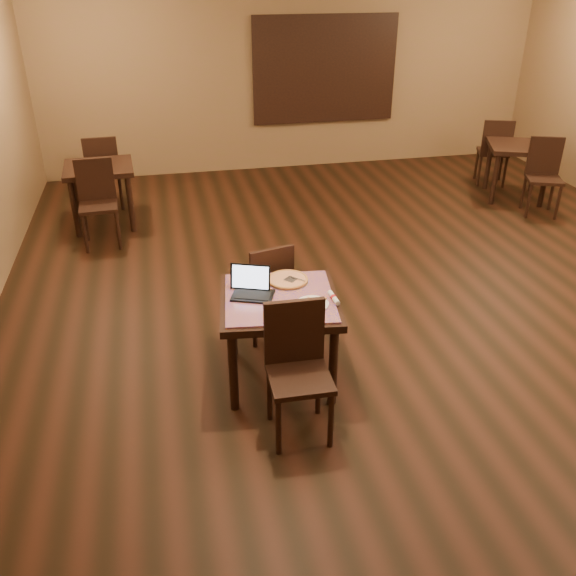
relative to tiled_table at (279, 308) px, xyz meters
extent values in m
plane|color=black|center=(1.44, 0.80, -0.66)|extent=(10.00, 10.00, 0.00)
cube|color=brown|center=(1.44, 5.80, 0.84)|extent=(8.00, 0.02, 3.00)
cube|color=navy|center=(1.94, 5.77, 0.89)|extent=(2.20, 0.04, 1.50)
cube|color=black|center=(1.94, 5.75, 0.89)|extent=(2.34, 0.02, 1.64)
cylinder|color=black|center=(-0.43, -0.33, -0.31)|extent=(0.07, 0.07, 0.71)
cylinder|color=black|center=(-0.33, 0.43, -0.31)|extent=(0.07, 0.07, 0.71)
cylinder|color=black|center=(0.33, -0.43, -0.31)|extent=(0.07, 0.07, 0.71)
cylinder|color=black|center=(0.43, 0.33, -0.31)|extent=(0.07, 0.07, 0.71)
cube|color=black|center=(0.00, 0.00, 0.06)|extent=(1.03, 1.03, 0.06)
cube|color=#2F1BB5|center=(0.00, 0.00, 0.09)|extent=(0.94, 0.94, 0.02)
cylinder|color=black|center=(-0.19, -0.88, -0.43)|extent=(0.04, 0.04, 0.47)
cylinder|color=black|center=(-0.18, -0.51, -0.43)|extent=(0.04, 0.04, 0.47)
cylinder|color=black|center=(0.18, -0.89, -0.43)|extent=(0.04, 0.04, 0.47)
cylinder|color=black|center=(0.19, -0.52, -0.43)|extent=(0.04, 0.04, 0.47)
cube|color=black|center=(0.00, -0.70, -0.17)|extent=(0.45, 0.45, 0.04)
cube|color=black|center=(0.00, -0.50, 0.10)|extent=(0.44, 0.05, 0.50)
cylinder|color=black|center=(0.13, 0.91, -0.44)|extent=(0.04, 0.04, 0.43)
cylinder|color=black|center=(0.21, 0.57, -0.44)|extent=(0.04, 0.04, 0.43)
cylinder|color=black|center=(-0.21, 0.83, -0.44)|extent=(0.04, 0.04, 0.43)
cylinder|color=black|center=(-0.13, 0.49, -0.44)|extent=(0.04, 0.04, 0.43)
cube|color=black|center=(0.00, 0.70, -0.21)|extent=(0.49, 0.49, 0.04)
cube|color=black|center=(0.04, 0.52, 0.04)|extent=(0.40, 0.14, 0.46)
cube|color=black|center=(-0.20, 0.05, 0.11)|extent=(0.38, 0.32, 0.02)
cube|color=black|center=(-0.20, 0.16, 0.22)|extent=(0.32, 0.16, 0.21)
cube|color=#C9DCFF|center=(-0.20, 0.16, 0.22)|extent=(0.28, 0.14, 0.18)
cylinder|color=white|center=(0.22, -0.18, 0.11)|extent=(0.25, 0.25, 0.01)
cylinder|color=silver|center=(0.12, 0.24, 0.11)|extent=(0.35, 0.35, 0.01)
cylinder|color=beige|center=(0.12, 0.24, 0.12)|extent=(0.32, 0.32, 0.02)
torus|color=#BD783C|center=(0.12, 0.24, 0.12)|extent=(0.34, 0.34, 0.02)
cube|color=silver|center=(0.14, 0.22, 0.13)|extent=(0.21, 0.22, 0.01)
cylinder|color=white|center=(0.40, -0.14, 0.12)|extent=(0.05, 0.19, 0.04)
cylinder|color=maroon|center=(0.40, -0.14, 0.12)|extent=(0.05, 0.04, 0.04)
cylinder|color=black|center=(3.79, 3.39, -0.29)|extent=(0.07, 0.07, 0.74)
cylinder|color=black|center=(4.03, 4.01, -0.29)|extent=(0.07, 0.07, 0.74)
cylinder|color=black|center=(4.42, 3.15, -0.29)|extent=(0.07, 0.07, 0.74)
cylinder|color=black|center=(4.66, 3.77, -0.29)|extent=(0.07, 0.07, 0.74)
cube|color=black|center=(4.23, 3.58, 0.09)|extent=(1.08, 1.08, 0.06)
cylinder|color=black|center=(3.98, 2.79, -0.42)|extent=(0.04, 0.04, 0.47)
cylinder|color=black|center=(4.12, 3.15, -0.42)|extent=(0.04, 0.04, 0.47)
cylinder|color=black|center=(4.33, 2.66, -0.42)|extent=(0.04, 0.04, 0.47)
cylinder|color=black|center=(4.47, 3.01, -0.42)|extent=(0.04, 0.04, 0.47)
cube|color=black|center=(4.23, 2.90, -0.17)|extent=(0.57, 0.57, 0.04)
cube|color=black|center=(4.30, 3.09, 0.10)|extent=(0.42, 0.20, 0.50)
cylinder|color=black|center=(4.47, 4.37, -0.42)|extent=(0.04, 0.04, 0.47)
cylinder|color=black|center=(4.33, 4.02, -0.42)|extent=(0.04, 0.04, 0.47)
cylinder|color=black|center=(4.12, 4.50, -0.42)|extent=(0.04, 0.04, 0.47)
cylinder|color=black|center=(3.98, 4.15, -0.42)|extent=(0.04, 0.04, 0.47)
cube|color=black|center=(4.23, 4.26, -0.17)|extent=(0.57, 0.57, 0.04)
cube|color=black|center=(4.15, 4.08, 0.10)|extent=(0.42, 0.20, 0.50)
cylinder|color=black|center=(-1.88, 3.43, -0.28)|extent=(0.07, 0.07, 0.75)
cylinder|color=black|center=(-1.92, 4.11, -0.28)|extent=(0.07, 0.07, 0.75)
cylinder|color=black|center=(-1.21, 3.47, -0.28)|extent=(0.07, 0.07, 0.75)
cylinder|color=black|center=(-1.24, 4.15, -0.28)|extent=(0.07, 0.07, 0.75)
cube|color=black|center=(-1.56, 3.79, 0.10)|extent=(0.89, 0.89, 0.06)
cylinder|color=black|center=(-1.74, 2.90, -0.42)|extent=(0.04, 0.04, 0.48)
cylinder|color=black|center=(-1.76, 3.28, -0.42)|extent=(0.04, 0.04, 0.48)
cylinder|color=black|center=(-1.36, 2.92, -0.42)|extent=(0.04, 0.04, 0.48)
cylinder|color=black|center=(-1.38, 3.30, -0.42)|extent=(0.04, 0.04, 0.48)
cube|color=black|center=(-1.56, 3.10, -0.16)|extent=(0.47, 0.47, 0.04)
cube|color=black|center=(-1.57, 3.30, 0.11)|extent=(0.45, 0.07, 0.51)
cylinder|color=black|center=(-1.38, 4.68, -0.42)|extent=(0.04, 0.04, 0.48)
cylinder|color=black|center=(-1.36, 4.30, -0.42)|extent=(0.04, 0.04, 0.48)
cylinder|color=black|center=(-1.76, 4.66, -0.42)|extent=(0.04, 0.04, 0.48)
cylinder|color=black|center=(-1.74, 4.28, -0.42)|extent=(0.04, 0.04, 0.48)
cube|color=black|center=(-1.56, 4.48, -0.16)|extent=(0.47, 0.47, 0.04)
cube|color=black|center=(-1.55, 4.28, 0.11)|extent=(0.45, 0.07, 0.51)
camera|label=1|loc=(-0.82, -4.07, 2.41)|focal=38.00mm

